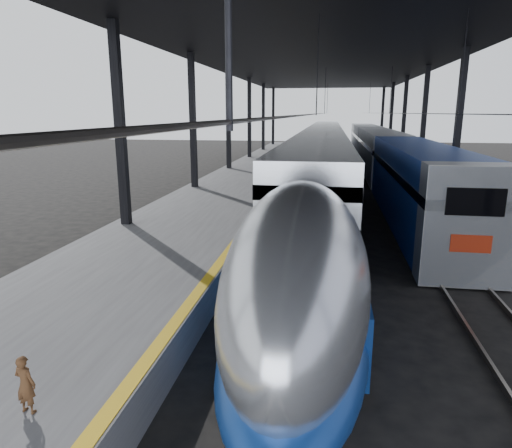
# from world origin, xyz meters

# --- Properties ---
(ground) EXTENTS (160.00, 160.00, 0.00)m
(ground) POSITION_xyz_m (0.00, 0.00, 0.00)
(ground) COLOR black
(ground) RESTS_ON ground
(platform) EXTENTS (6.00, 80.00, 1.00)m
(platform) POSITION_xyz_m (-3.50, 20.00, 0.50)
(platform) COLOR #4C4C4F
(platform) RESTS_ON ground
(yellow_strip) EXTENTS (0.30, 80.00, 0.01)m
(yellow_strip) POSITION_xyz_m (-0.70, 20.00, 1.00)
(yellow_strip) COLOR gold
(yellow_strip) RESTS_ON platform
(rails) EXTENTS (6.52, 80.00, 0.16)m
(rails) POSITION_xyz_m (4.50, 20.00, 0.08)
(rails) COLOR slate
(rails) RESTS_ON ground
(canopy) EXTENTS (18.00, 75.00, 9.47)m
(canopy) POSITION_xyz_m (1.90, 20.00, 9.12)
(canopy) COLOR black
(canopy) RESTS_ON ground
(tgv_train) EXTENTS (3.00, 65.20, 4.30)m
(tgv_train) POSITION_xyz_m (2.00, 23.90, 2.01)
(tgv_train) COLOR silver
(tgv_train) RESTS_ON ground
(second_train) EXTENTS (2.90, 56.05, 4.00)m
(second_train) POSITION_xyz_m (7.00, 29.27, 2.03)
(second_train) COLOR navy
(second_train) RESTS_ON ground
(child) EXTENTS (0.38, 0.28, 0.96)m
(child) POSITION_xyz_m (-1.94, -6.99, 1.48)
(child) COLOR #4A2D18
(child) RESTS_ON platform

